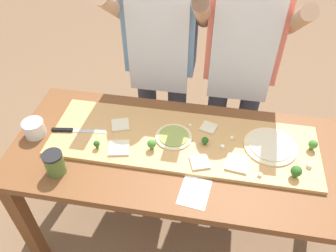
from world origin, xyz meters
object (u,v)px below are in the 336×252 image
Objects in this scene: chefs_knife at (71,130)px; pizza_slice_far_left at (209,128)px; pizza_slice_near_right at (237,163)px; cheese_crumble_e at (260,175)px; flour_cup at (34,129)px; prep_table at (184,165)px; recipe_note at (195,192)px; pizza_whole_cheese_artichoke at (270,146)px; cheese_crumble_a at (232,138)px; broccoli_floret_center_left at (97,144)px; cheese_crumble_d at (309,166)px; broccoli_floret_front_mid at (313,144)px; broccoli_floret_front_right at (205,141)px; pizza_slice_center at (200,162)px; broccoli_floret_center_right at (152,144)px; pizza_slice_near_left at (120,125)px; cheese_crumble_b at (222,147)px; cheese_crumble_c at (190,126)px; sauce_jar at (54,163)px; cook_right at (241,59)px; pizza_slice_far_right at (119,148)px; cook_left at (161,52)px; pizza_whole_pesto_green at (174,137)px; broccoli_floret_back_mid at (296,171)px.

chefs_knife is 3.66× the size of pizza_slice_far_left.
pizza_slice_near_right is 6.78× the size of cheese_crumble_e.
flour_cup is (-0.18, -0.04, 0.01)m from chefs_knife.
prep_table is 10.54× the size of recipe_note.
pizza_whole_cheese_artichoke and cheese_crumble_a have the same top height.
pizza_slice_near_right and pizza_slice_far_left have the same top height.
pizza_whole_cheese_artichoke is 0.47m from recipe_note.
broccoli_floret_center_left reaches higher than cheese_crumble_a.
cheese_crumble_e is (0.10, -0.05, 0.00)m from pizza_slice_near_right.
broccoli_floret_front_mid is at bearing 78.09° from cheese_crumble_d.
broccoli_floret_front_right is (0.10, 0.04, 0.15)m from prep_table.
pizza_slice_center is 1.46× the size of broccoli_floret_center_right.
recipe_note is at bearing -91.95° from pizza_slice_center.
pizza_slice_far_left is 4.71× the size of cheese_crumble_a.
flour_cup reaches higher than cheese_crumble_a.
broccoli_floret_center_left is 2.37× the size of cheese_crumble_d.
pizza_slice_near_left is 5.10× the size of cheese_crumble_b.
cheese_crumble_c is (0.60, 0.14, 0.00)m from chefs_knife.
cheese_crumble_c is 0.11× the size of sauce_jar.
broccoli_floret_front_right is at bearing 4.12° from flour_cup.
sauce_jar is 0.70× the size of recipe_note.
cheese_crumble_c is (-0.09, 0.11, -0.02)m from broccoli_floret_front_right.
pizza_slice_near_right is 1.76× the size of broccoli_floret_center_right.
sauce_jar is at bearing 179.42° from recipe_note.
broccoli_floret_front_mid is 0.03× the size of cook_right.
flour_cup is (-0.46, 0.04, 0.01)m from pizza_slice_far_right.
chefs_knife reaches higher than pizza_slice_near_left.
pizza_slice_far_right is (-0.40, 0.02, 0.00)m from pizza_slice_center.
pizza_slice_center is 1.14× the size of pizza_slice_far_left.
chefs_knife is at bearing -124.22° from cook_left.
pizza_slice_far_left is 4.94× the size of cheese_crumble_e.
cook_right is (-0.38, 0.47, 0.15)m from broccoli_floret_front_mid.
cheese_crumble_a reaches higher than pizza_slice_far_left.
cheese_crumble_b is 1.43× the size of cheese_crumble_c.
pizza_whole_pesto_green is (-0.07, 0.06, 0.13)m from prep_table.
flour_cup reaches higher than cheese_crumble_e.
prep_table is 0.46m from broccoli_floret_center_left.
pizza_slice_near_left is at bearing -141.92° from cook_right.
recipe_note is (0.08, -0.24, 0.11)m from prep_table.
recipe_note is at bearing -155.78° from cheese_crumble_e.
broccoli_floret_front_right is at bearing 24.11° from prep_table.
pizza_slice_far_left is at bearing 133.25° from cheese_crumble_e.
broccoli_floret_front_mid is (0.51, -0.06, 0.03)m from pizza_slice_far_left.
pizza_whole_cheese_artichoke is at bearing 11.32° from broccoli_floret_center_right.
broccoli_floret_back_mid is (0.42, -0.13, 0.01)m from broccoli_floret_front_right.
sauce_jar reaches higher than broccoli_floret_front_mid.
sauce_jar reaches higher than cheese_crumble_d.
broccoli_floret_front_mid is 0.39m from cheese_crumble_a.
sauce_jar reaches higher than pizza_slice_near_left.
flour_cup is at bearing -173.31° from cheese_crumble_a.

